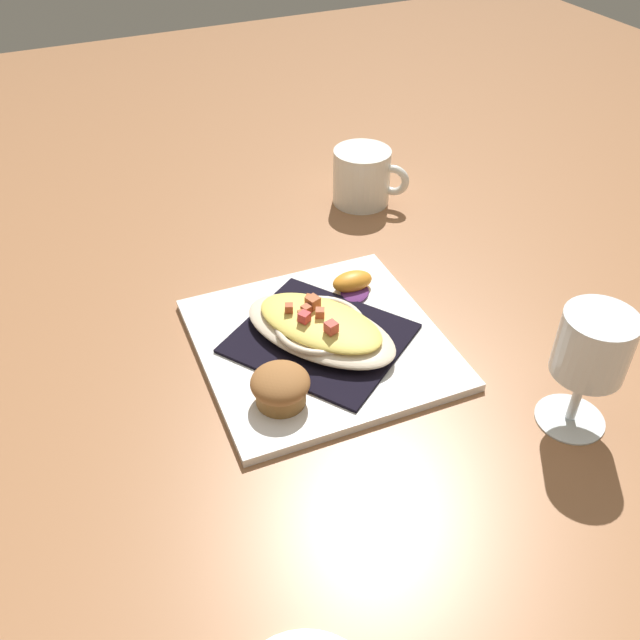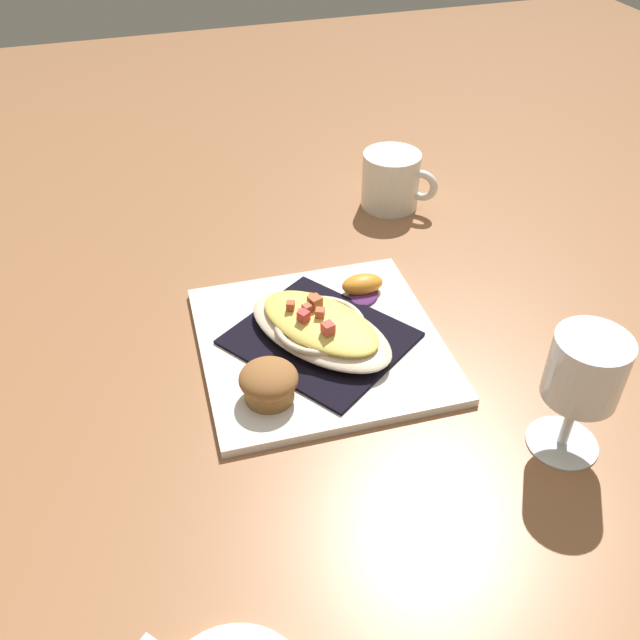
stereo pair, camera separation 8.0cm
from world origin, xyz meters
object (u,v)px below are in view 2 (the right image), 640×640
at_px(coffee_mug, 391,183).
at_px(stemmed_glass, 584,376).
at_px(square_plate, 320,343).
at_px(gratin_dish, 320,327).
at_px(orange_garnish, 363,286).
at_px(muffin, 269,382).

xyz_separation_m(coffee_mug, stemmed_glass, (0.51, -0.02, 0.06)).
xyz_separation_m(square_plate, gratin_dish, (-0.00, -0.00, 0.03)).
bearing_deg(stemmed_glass, orange_garnish, -158.93).
bearing_deg(orange_garnish, stemmed_glass, 21.07).
distance_m(gratin_dish, coffee_mug, 0.36).
xyz_separation_m(square_plate, stemmed_glass, (0.22, 0.19, 0.09)).
height_order(square_plate, orange_garnish, orange_garnish).
bearing_deg(coffee_mug, orange_garnish, -30.16).
relative_size(gratin_dish, coffee_mug, 2.13).
bearing_deg(stemmed_glass, square_plate, -138.71).
bearing_deg(orange_garnish, gratin_dish, -48.02).
distance_m(square_plate, orange_garnish, 0.11).
distance_m(muffin, coffee_mug, 0.47).
distance_m(orange_garnish, stemmed_glass, 0.32).
bearing_deg(orange_garnish, muffin, -47.58).
height_order(square_plate, gratin_dish, gratin_dish).
distance_m(gratin_dish, muffin, 0.11).
xyz_separation_m(gratin_dish, stemmed_glass, (0.22, 0.19, 0.07)).
bearing_deg(square_plate, coffee_mug, 144.55).
xyz_separation_m(gratin_dish, orange_garnish, (-0.07, 0.08, -0.01)).
distance_m(muffin, orange_garnish, 0.22).
bearing_deg(stemmed_glass, coffee_mug, 178.29).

